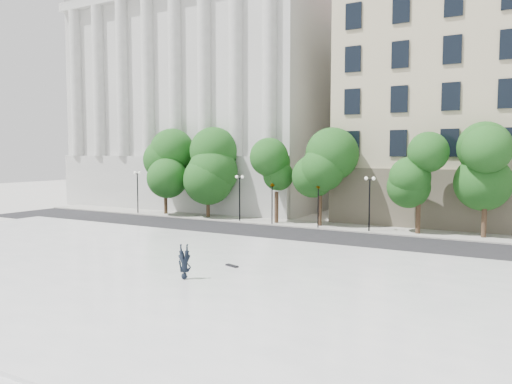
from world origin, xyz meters
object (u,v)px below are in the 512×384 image
Objects in this scene: traffic_light_west at (272,184)px; traffic_light_east at (318,185)px; person_lying at (185,274)px; skateboard at (232,266)px.

traffic_light_west is 4.31m from traffic_light_east.
traffic_light_east is at bearing -0.00° from traffic_light_west.
person_lying is at bearing -85.21° from traffic_light_east.
traffic_light_west reaches higher than skateboard.
person_lying is (1.68, -20.06, -2.97)m from traffic_light_east.
traffic_light_east is 2.55× the size of person_lying.
traffic_light_east is 5.09× the size of skateboard.
traffic_light_west is at bearing 79.77° from person_lying.
traffic_light_west reaches higher than person_lying.
skateboard is (0.53, 3.25, -0.18)m from person_lying.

